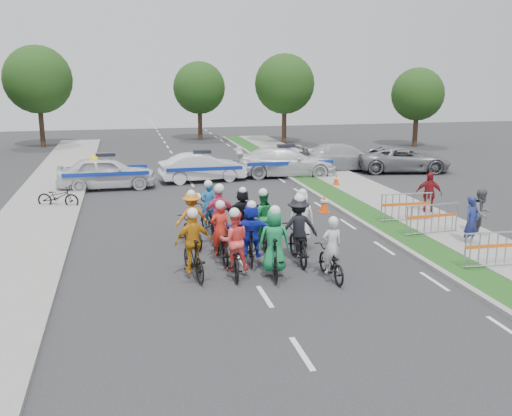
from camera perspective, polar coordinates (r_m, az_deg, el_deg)
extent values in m
plane|color=#28282B|center=(14.15, 0.89, -8.85)|extent=(90.00, 90.00, 0.00)
cube|color=gray|center=(20.26, 11.54, -2.06)|extent=(0.20, 60.00, 0.12)
cube|color=#1C4D18|center=(20.55, 13.31, -1.95)|extent=(1.20, 60.00, 0.11)
cube|color=gray|center=(21.40, 17.64, -1.59)|extent=(2.40, 60.00, 0.13)
cube|color=gray|center=(18.78, -22.77, -4.07)|extent=(3.00, 60.00, 0.13)
imported|color=black|center=(15.30, 7.48, -5.45)|extent=(0.62, 1.71, 0.90)
imported|color=silver|center=(15.11, 7.60, -3.79)|extent=(0.55, 0.36, 1.49)
sphere|color=white|center=(14.88, 7.74, -1.32)|extent=(0.26, 0.26, 0.26)
imported|color=black|center=(15.34, 1.78, -4.81)|extent=(0.82, 1.95, 1.13)
imported|color=#188548|center=(15.16, 1.84, -3.20)|extent=(0.91, 0.66, 1.70)
sphere|color=white|center=(14.90, 1.91, -0.28)|extent=(0.30, 0.30, 0.30)
imported|color=black|center=(15.44, -2.19, -5.00)|extent=(0.84, 1.92, 0.98)
imported|color=#FB4B45|center=(15.24, -2.17, -3.25)|extent=(0.85, 0.70, 1.63)
sphere|color=white|center=(15.00, -2.16, -0.50)|extent=(0.28, 0.28, 0.28)
imported|color=black|center=(15.33, -6.28, -4.95)|extent=(0.81, 1.91, 1.11)
imported|color=orange|center=(15.15, -6.30, -3.36)|extent=(1.03, 0.56, 1.67)
sphere|color=white|center=(14.89, -6.35, -0.51)|extent=(0.29, 0.29, 0.29)
imported|color=black|center=(16.56, 4.18, -3.62)|extent=(0.82, 2.04, 1.05)
imported|color=black|center=(16.36, 4.26, -1.90)|extent=(1.17, 0.72, 1.75)
sphere|color=white|center=(16.12, 4.36, 0.92)|extent=(0.30, 0.30, 0.30)
imported|color=black|center=(16.48, -0.51, -3.66)|extent=(0.79, 1.82, 1.06)
imported|color=#1B2CCE|center=(16.31, -0.48, -2.22)|extent=(1.53, 0.71, 1.58)
sphere|color=white|center=(16.08, -0.44, 0.27)|extent=(0.27, 0.27, 0.27)
imported|color=black|center=(16.60, -3.59, -3.76)|extent=(0.73, 1.84, 0.95)
imported|color=red|center=(16.41, -3.59, -2.15)|extent=(0.60, 0.41, 1.58)
sphere|color=white|center=(16.18, -3.59, 0.31)|extent=(0.27, 0.27, 0.27)
imported|color=black|center=(18.05, 4.50, -2.16)|extent=(0.69, 1.83, 1.07)
imported|color=white|center=(17.89, 4.58, -0.82)|extent=(0.84, 0.59, 1.61)
sphere|color=white|center=(17.67, 4.67, 1.50)|extent=(0.28, 0.28, 0.28)
imported|color=black|center=(17.98, 0.62, -2.35)|extent=(0.85, 1.91, 0.97)
imported|color=#198B3F|center=(17.80, 0.66, -0.83)|extent=(0.85, 0.70, 1.62)
sphere|color=white|center=(17.58, 0.70, 1.54)|extent=(0.28, 0.28, 0.28)
imported|color=black|center=(17.91, -3.69, -2.10)|extent=(0.69, 1.99, 1.17)
imported|color=#E53F74|center=(17.74, -3.68, -0.67)|extent=(1.06, 0.50, 1.76)
sphere|color=white|center=(17.51, -3.70, 1.96)|extent=(0.30, 0.30, 0.30)
imported|color=black|center=(18.10, -6.43, -2.36)|extent=(0.96, 1.89, 0.95)
imported|color=orange|center=(17.92, -6.45, -0.88)|extent=(1.11, 0.77, 1.58)
sphere|color=white|center=(17.71, -6.49, 1.38)|extent=(0.27, 0.27, 0.27)
imported|color=black|center=(19.02, -1.39, -1.45)|extent=(0.69, 1.68, 0.98)
imported|color=black|center=(18.87, -1.37, -0.24)|extent=(1.41, 0.62, 1.47)
sphere|color=white|center=(18.67, -1.35, 1.74)|extent=(0.26, 0.26, 0.26)
imported|color=black|center=(19.55, -4.77, -1.12)|extent=(0.89, 1.90, 0.96)
imported|color=#1666A5|center=(19.39, -4.78, 0.27)|extent=(0.63, 0.46, 1.60)
sphere|color=white|center=(19.18, -4.80, 2.41)|extent=(0.28, 0.28, 0.28)
imported|color=silver|center=(27.85, -14.71, 3.45)|extent=(4.57, 1.89, 1.55)
imported|color=silver|center=(28.96, -5.39, 4.06)|extent=(4.42, 1.90, 1.42)
imported|color=silver|center=(30.29, 3.00, 4.63)|extent=(5.59, 3.00, 1.54)
imported|color=#B5B5BA|center=(32.55, 8.69, 5.06)|extent=(5.32, 2.60, 1.49)
imported|color=slate|center=(32.71, 14.54, 4.76)|extent=(5.46, 3.31, 1.42)
imported|color=navy|center=(19.16, 20.75, -1.26)|extent=(0.68, 0.56, 1.61)
imported|color=#4F4F53|center=(20.35, 21.59, -0.49)|extent=(0.94, 0.83, 1.63)
imported|color=maroon|center=(22.78, 16.88, 1.36)|extent=(1.08, 0.77, 1.70)
imported|color=#D6C90B|center=(27.76, -15.77, 3.41)|extent=(1.04, 0.60, 1.60)
cube|color=#F24C0C|center=(22.65, 6.80, -0.37)|extent=(0.40, 0.40, 0.03)
cone|color=#F24C0C|center=(22.57, 6.83, 0.45)|extent=(0.36, 0.36, 0.70)
cylinder|color=silver|center=(22.55, 6.83, 0.70)|extent=(0.29, 0.29, 0.08)
cube|color=#F24C0C|center=(27.61, 8.01, 2.07)|extent=(0.40, 0.40, 0.03)
cone|color=#F24C0C|center=(27.55, 8.03, 2.76)|extent=(0.36, 0.36, 0.70)
cylinder|color=silver|center=(27.53, 8.04, 2.96)|extent=(0.29, 0.29, 0.08)
imported|color=black|center=(24.49, -19.19, 1.07)|extent=(1.84, 1.15, 0.91)
cylinder|color=#382619|center=(44.57, 2.83, 8.53)|extent=(0.36, 0.36, 3.25)
sphere|color=#1C3E13|center=(44.43, 2.87, 12.29)|extent=(4.55, 4.55, 4.55)
cylinder|color=#382619|center=(44.31, 15.65, 7.70)|extent=(0.36, 0.36, 2.75)
sphere|color=#1C3E13|center=(44.16, 15.86, 10.90)|extent=(3.85, 3.85, 3.85)
cylinder|color=#382619|center=(45.23, -20.66, 7.93)|extent=(0.36, 0.36, 3.50)
sphere|color=#1C3E13|center=(45.09, -21.00, 11.91)|extent=(4.90, 4.90, 4.90)
cylinder|color=#382619|center=(47.28, -5.62, 8.60)|extent=(0.36, 0.36, 3.00)
sphere|color=#1C3E13|center=(47.14, -5.69, 11.88)|extent=(4.20, 4.20, 4.20)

